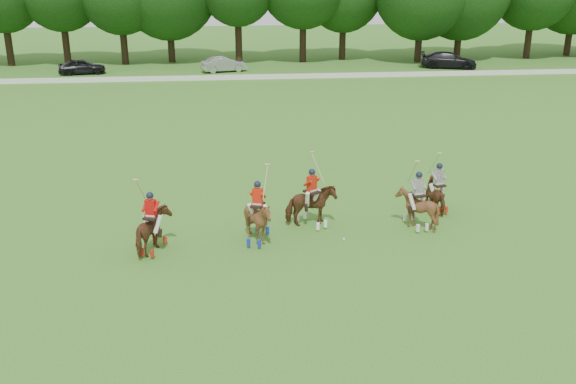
{
  "coord_description": "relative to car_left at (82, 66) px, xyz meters",
  "views": [
    {
      "loc": [
        -2.04,
        -19.11,
        9.8
      ],
      "look_at": [
        0.43,
        4.2,
        1.4
      ],
      "focal_mm": 40.0,
      "sensor_mm": 36.0,
      "label": 1
    }
  ],
  "objects": [
    {
      "name": "polo_red_c",
      "position": [
        13.95,
        -39.76,
        0.15
      ],
      "size": [
        1.77,
        1.88,
        2.92
      ],
      "color": "#452612",
      "rests_on": "ground"
    },
    {
      "name": "car_right",
      "position": [
        35.15,
        0.0,
        0.06
      ],
      "size": [
        5.78,
        3.68,
        1.56
      ],
      "primitive_type": "imported",
      "rotation": [
        0.0,
        0.0,
        1.27
      ],
      "color": "black",
      "rests_on": "ground"
    },
    {
      "name": "polo_ball",
      "position": [
        17.15,
        -39.95,
        -0.67
      ],
      "size": [
        0.09,
        0.09,
        0.09
      ],
      "primitive_type": "sphere",
      "color": "white",
      "rests_on": "ground"
    },
    {
      "name": "car_mid",
      "position": [
        13.16,
        0.0,
        -0.02
      ],
      "size": [
        4.49,
        2.56,
        1.4
      ],
      "primitive_type": "imported",
      "rotation": [
        0.0,
        0.0,
        1.84
      ],
      "color": "#A5A5AA",
      "rests_on": "ground"
    },
    {
      "name": "boundary_rail",
      "position": [
        14.79,
        -4.5,
        -0.5
      ],
      "size": [
        120.0,
        0.1,
        0.44
      ],
      "primitive_type": "cube",
      "color": "white",
      "rests_on": "ground"
    },
    {
      "name": "polo_red_a",
      "position": [
        10.17,
        -40.25,
        0.1
      ],
      "size": [
        1.39,
        2.02,
        2.82
      ],
      "color": "#452612",
      "rests_on": "ground"
    },
    {
      "name": "polo_stripe_a",
      "position": [
        21.53,
        -37.43,
        0.02
      ],
      "size": [
        1.11,
        1.74,
        2.64
      ],
      "color": "#452612",
      "rests_on": "ground"
    },
    {
      "name": "polo_red_b",
      "position": [
        16.13,
        -38.44,
        0.13
      ],
      "size": [
        2.13,
        2.07,
        2.89
      ],
      "color": "#452612",
      "rests_on": "ground"
    },
    {
      "name": "polo_stripe_b",
      "position": [
        20.18,
        -39.03,
        0.1
      ],
      "size": [
        1.49,
        1.62,
        2.83
      ],
      "color": "#452612",
      "rests_on": "ground"
    },
    {
      "name": "ground",
      "position": [
        14.79,
        -42.5,
        -0.72
      ],
      "size": [
        180.0,
        180.0,
        0.0
      ],
      "primitive_type": "plane",
      "color": "#316E1F",
      "rests_on": "ground"
    },
    {
      "name": "car_left",
      "position": [
        0.0,
        0.0,
        0.0
      ],
      "size": [
        4.44,
        2.39,
        1.44
      ],
      "primitive_type": "imported",
      "rotation": [
        0.0,
        0.0,
        1.74
      ],
      "color": "black",
      "rests_on": "ground"
    }
  ]
}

